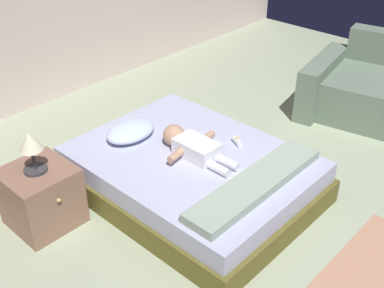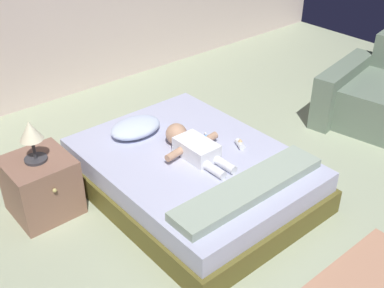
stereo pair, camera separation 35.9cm
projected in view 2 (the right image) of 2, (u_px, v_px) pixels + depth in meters
ground_plane at (272, 231)px, 3.44m from camera, size 8.00×8.00×0.00m
bed at (192, 174)px, 3.74m from camera, size 1.37×1.80×0.35m
pillow at (136, 127)px, 3.88m from camera, size 0.43×0.30×0.12m
baby at (192, 146)px, 3.63m from camera, size 0.51×0.68×0.17m
toothbrush at (209, 139)px, 3.84m from camera, size 0.07×0.16×0.02m
nightstand at (41, 186)px, 3.53m from camera, size 0.45×0.48×0.45m
lamp at (31, 135)px, 3.30m from camera, size 0.16×0.16×0.31m
blanket at (249, 188)px, 3.24m from camera, size 1.23×0.26×0.07m
baby_bottle at (240, 144)px, 3.74m from camera, size 0.09×0.12×0.07m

